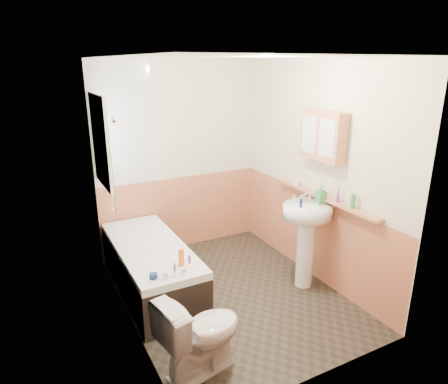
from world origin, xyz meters
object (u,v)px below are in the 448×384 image
(toilet, at_px, (201,334))
(pine_shelf, at_px, (324,198))
(sink, at_px, (307,228))
(bathtub, at_px, (151,266))
(medicine_cabinet, at_px, (323,136))

(toilet, relative_size, pine_shelf, 0.46)
(sink, height_order, pine_shelf, sink)
(bathtub, bearing_deg, pine_shelf, -22.77)
(bathtub, xyz_separation_m, sink, (1.57, -0.72, 0.42))
(sink, relative_size, pine_shelf, 0.71)
(medicine_cabinet, bearing_deg, bathtub, 158.86)
(sink, distance_m, pine_shelf, 0.39)
(sink, xyz_separation_m, medicine_cabinet, (0.17, 0.05, 1.01))
(bathtub, distance_m, sink, 1.78)
(bathtub, xyz_separation_m, pine_shelf, (1.77, -0.74, 0.75))
(bathtub, xyz_separation_m, medicine_cabinet, (1.74, -0.67, 1.43))
(toilet, xyz_separation_m, medicine_cabinet, (1.77, 0.73, 1.36))
(pine_shelf, distance_m, medicine_cabinet, 0.68)
(bathtub, distance_m, pine_shelf, 2.06)
(sink, bearing_deg, toilet, -165.48)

